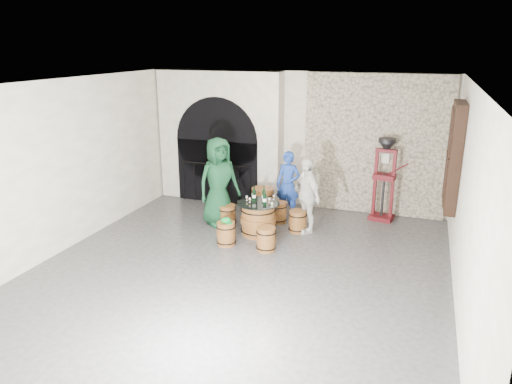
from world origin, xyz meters
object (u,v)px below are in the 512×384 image
(wine_bottle_right, at_px, (264,195))
(corking_press, at_px, (385,173))
(wine_bottle_center, at_px, (264,198))
(barrel_table, at_px, (258,219))
(person_white, at_px, (307,195))
(person_green, at_px, (219,182))
(barrel_stool_near_left, at_px, (226,234))
(person_blue, at_px, (288,185))
(barrel_stool_right, at_px, (298,221))
(side_barrel, at_px, (263,203))
(barrel_stool_left, at_px, (227,215))
(barrel_stool_near_right, at_px, (266,239))
(wine_bottle_left, at_px, (254,195))
(barrel_stool_far, at_px, (278,212))

(wine_bottle_right, height_order, corking_press, corking_press)
(wine_bottle_center, bearing_deg, barrel_table, 155.20)
(person_white, bearing_deg, person_green, -128.24)
(barrel_stool_near_left, relative_size, wine_bottle_right, 1.45)
(barrel_table, distance_m, person_blue, 1.32)
(wine_bottle_center, xyz_separation_m, wine_bottle_right, (-0.08, 0.22, 0.00))
(person_green, height_order, corking_press, person_green)
(barrel_stool_right, relative_size, side_barrel, 0.66)
(barrel_stool_right, height_order, wine_bottle_center, wine_bottle_center)
(person_white, bearing_deg, barrel_stool_near_left, -90.47)
(barrel_stool_left, height_order, corking_press, corking_press)
(barrel_stool_left, xyz_separation_m, barrel_stool_near_right, (1.21, -0.98, 0.00))
(person_green, distance_m, side_barrel, 1.17)
(wine_bottle_right, bearing_deg, person_green, 171.04)
(wine_bottle_right, relative_size, side_barrel, 0.46)
(wine_bottle_left, bearing_deg, person_blue, 70.21)
(barrel_stool_near_right, height_order, wine_bottle_center, wine_bottle_center)
(barrel_stool_near_left, bearing_deg, wine_bottle_center, 48.72)
(side_barrel, bearing_deg, barrel_stool_left, -129.76)
(barrel_stool_far, relative_size, wine_bottle_center, 1.45)
(wine_bottle_left, relative_size, corking_press, 0.18)
(person_blue, distance_m, wine_bottle_center, 1.30)
(wine_bottle_left, bearing_deg, barrel_table, -36.86)
(barrel_table, relative_size, person_green, 0.46)
(barrel_stool_near_right, distance_m, corking_press, 3.25)
(barrel_stool_left, distance_m, wine_bottle_center, 1.17)
(person_green, xyz_separation_m, corking_press, (3.34, 1.44, 0.12))
(barrel_stool_left, distance_m, wine_bottle_left, 0.91)
(barrel_stool_far, bearing_deg, barrel_stool_right, -37.21)
(person_green, height_order, wine_bottle_center, person_green)
(person_green, bearing_deg, person_white, -47.05)
(person_white, bearing_deg, side_barrel, -155.63)
(person_white, height_order, wine_bottle_center, person_white)
(wine_bottle_center, bearing_deg, person_green, 161.59)
(barrel_stool_left, distance_m, corking_press, 3.57)
(barrel_stool_left, bearing_deg, barrel_table, -17.37)
(barrel_stool_near_right, distance_m, barrel_stool_near_left, 0.83)
(wine_bottle_left, bearing_deg, barrel_stool_left, 166.89)
(barrel_stool_near_right, height_order, person_white, person_white)
(barrel_stool_near_left, bearing_deg, corking_press, 42.06)
(wine_bottle_left, height_order, wine_bottle_center, same)
(person_white, bearing_deg, barrel_stool_near_right, -64.78)
(barrel_stool_far, xyz_separation_m, person_white, (0.70, -0.33, 0.56))
(wine_bottle_right, bearing_deg, barrel_stool_left, 173.16)
(wine_bottle_center, height_order, side_barrel, wine_bottle_center)
(barrel_stool_far, height_order, person_green, person_green)
(barrel_stool_far, xyz_separation_m, person_blue, (0.09, 0.41, 0.53))
(barrel_stool_far, bearing_deg, corking_press, 23.61)
(barrel_stool_far, bearing_deg, barrel_table, -103.04)
(barrel_stool_near_right, relative_size, person_green, 0.24)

